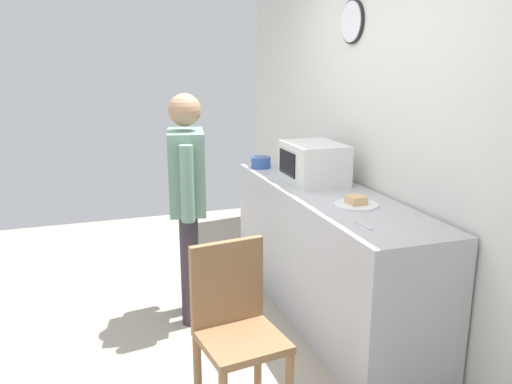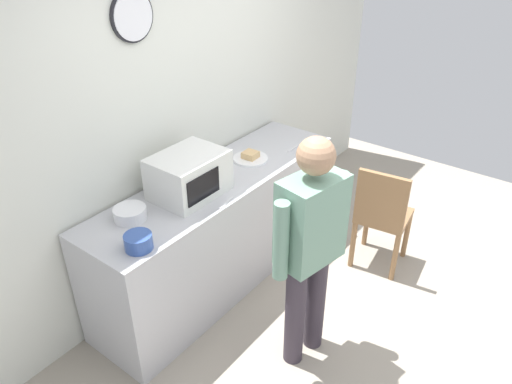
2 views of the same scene
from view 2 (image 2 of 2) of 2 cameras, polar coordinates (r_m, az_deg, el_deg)
The scene contains 11 objects.
ground_plane at distance 3.77m, azimuth 12.30°, elevation -15.74°, with size 6.00×6.00×0.00m, color #9E9384.
back_wall at distance 3.79m, azimuth -7.72°, elevation 9.01°, with size 5.40×0.13×2.60m.
kitchen_counter at distance 3.87m, azimuth -4.19°, elevation -4.43°, with size 2.27×0.62×0.93m, color #B7B7BC.
microwave at distance 3.37m, azimuth -7.87°, elevation 2.01°, with size 0.50×0.39×0.30m.
sandwich_plate at distance 3.87m, azimuth -0.65°, elevation 4.08°, with size 0.28×0.28×0.07m.
salad_bowl at distance 2.95m, azimuth -13.59°, elevation -5.67°, with size 0.17×0.17×0.10m, color #33519E.
cereal_bowl at distance 3.23m, azimuth -14.51°, elevation -2.44°, with size 0.21×0.21×0.08m, color white.
fork_utensil at distance 4.07m, azimuth 4.41°, elevation 5.16°, with size 0.17×0.02×0.01m, color silver.
spoon_utensil at distance 3.31m, azimuth -3.54°, elevation -1.28°, with size 0.17×0.02×0.01m, color silver.
person_standing at distance 2.96m, azimuth 6.35°, elevation -5.63°, with size 0.58×0.31×1.62m.
wooden_chair at distance 4.06m, azimuth 14.51°, elevation -2.55°, with size 0.45×0.45×0.94m.
Camera 2 is at (-2.47, -0.91, 2.69)m, focal length 34.21 mm.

